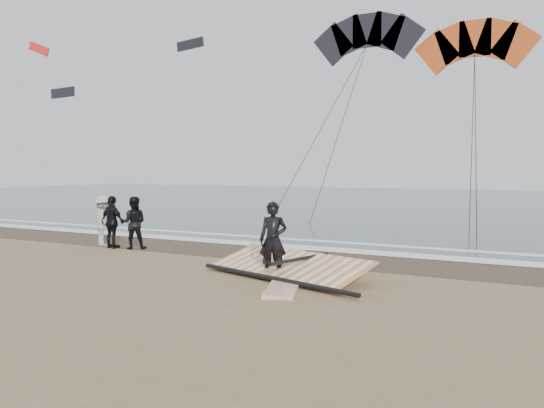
{
  "coord_description": "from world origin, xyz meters",
  "views": [
    {
      "loc": [
        6.59,
        -9.5,
        2.52
      ],
      "look_at": [
        0.14,
        3.0,
        1.6
      ],
      "focal_mm": 35.0,
      "sensor_mm": 36.0,
      "label": 1
    }
  ],
  "objects_px": {
    "board_white": "(284,285)",
    "board_cream": "(272,256)",
    "sail_rig": "(288,267)",
    "man_main": "(273,240)"
  },
  "relations": [
    {
      "from": "board_white",
      "to": "sail_rig",
      "type": "height_order",
      "value": "sail_rig"
    },
    {
      "from": "man_main",
      "to": "sail_rig",
      "type": "height_order",
      "value": "man_main"
    },
    {
      "from": "man_main",
      "to": "sail_rig",
      "type": "distance_m",
      "value": 0.84
    },
    {
      "from": "board_white",
      "to": "sail_rig",
      "type": "bearing_deg",
      "value": 93.19
    },
    {
      "from": "sail_rig",
      "to": "board_cream",
      "type": "bearing_deg",
      "value": 125.53
    },
    {
      "from": "board_white",
      "to": "sail_rig",
      "type": "relative_size",
      "value": 0.5
    },
    {
      "from": "man_main",
      "to": "board_cream",
      "type": "distance_m",
      "value": 3.05
    },
    {
      "from": "board_white",
      "to": "board_cream",
      "type": "distance_m",
      "value": 3.9
    },
    {
      "from": "board_cream",
      "to": "sail_rig",
      "type": "relative_size",
      "value": 0.51
    },
    {
      "from": "board_white",
      "to": "board_cream",
      "type": "bearing_deg",
      "value": 102.53
    }
  ]
}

